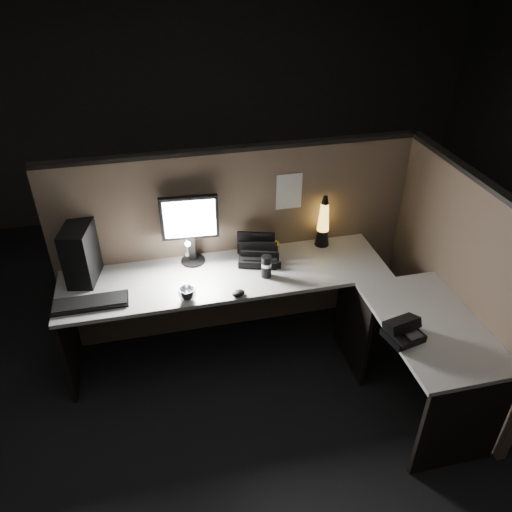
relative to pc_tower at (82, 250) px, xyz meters
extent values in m
plane|color=black|center=(1.09, -0.81, -0.93)|extent=(6.00, 6.00, 0.00)
plane|color=#282623|center=(1.09, 2.19, 0.42)|extent=(6.00, 0.00, 6.00)
cube|color=brown|center=(1.09, 0.12, -0.18)|extent=(2.66, 0.06, 1.50)
cube|color=brown|center=(2.42, -0.71, -0.18)|extent=(0.06, 1.66, 1.50)
cube|color=#BAB7AF|center=(0.94, -0.21, -0.22)|extent=(2.30, 0.60, 0.03)
cube|color=#BAB7AF|center=(2.09, -1.01, -0.22)|extent=(0.60, 1.00, 0.03)
cube|color=black|center=(-0.19, -0.21, -0.58)|extent=(0.03, 0.55, 0.70)
cube|color=black|center=(2.09, -1.49, -0.58)|extent=(0.55, 0.03, 0.70)
cube|color=black|center=(1.81, -0.51, -0.58)|extent=(0.03, 0.55, 0.70)
cube|color=black|center=(0.00, 0.00, 0.00)|extent=(0.25, 0.41, 0.40)
cylinder|color=black|center=(0.74, 0.00, -0.20)|extent=(0.17, 0.17, 0.01)
cube|color=black|center=(0.74, 0.02, -0.09)|extent=(0.05, 0.04, 0.19)
cube|color=black|center=(0.74, 0.01, 0.15)|extent=(0.40, 0.06, 0.33)
cube|color=white|center=(0.74, -0.01, 0.15)|extent=(0.35, 0.03, 0.28)
cube|color=black|center=(0.03, -0.35, -0.19)|extent=(0.48, 0.16, 0.02)
ellipsoid|color=black|center=(0.98, -0.47, -0.18)|extent=(0.11, 0.09, 0.04)
cube|color=white|center=(0.71, 0.07, -0.19)|extent=(0.04, 0.04, 0.03)
cylinder|color=white|center=(0.71, 0.07, -0.10)|extent=(0.01, 0.01, 0.16)
cylinder|color=white|center=(0.71, 0.01, -0.02)|extent=(0.01, 0.11, 0.01)
sphere|color=white|center=(0.71, -0.05, -0.02)|extent=(0.04, 0.04, 0.04)
cube|color=black|center=(1.21, -0.09, -0.17)|extent=(0.34, 0.31, 0.06)
cube|color=black|center=(1.21, -0.13, -0.13)|extent=(0.27, 0.10, 0.10)
cube|color=black|center=(1.21, -0.01, -0.09)|extent=(0.27, 0.10, 0.19)
cone|color=black|center=(1.73, 0.01, -0.14)|extent=(0.11, 0.11, 0.13)
cone|color=yellow|center=(1.73, 0.01, 0.04)|extent=(0.09, 0.09, 0.22)
sphere|color=#9C4116|center=(1.73, 0.01, -0.03)|extent=(0.04, 0.04, 0.04)
sphere|color=#9C4116|center=(1.73, 0.01, 0.05)|extent=(0.03, 0.03, 0.03)
cone|color=black|center=(1.73, 0.01, 0.18)|extent=(0.06, 0.06, 0.06)
cylinder|color=black|center=(1.22, -0.30, -0.12)|extent=(0.07, 0.07, 0.16)
imported|color=silver|center=(0.65, -0.44, -0.16)|extent=(0.12, 0.12, 0.09)
sphere|color=yellow|center=(1.36, 0.00, -0.15)|extent=(0.06, 0.06, 0.06)
cube|color=white|center=(1.48, 0.08, 0.24)|extent=(0.19, 0.00, 0.27)
cube|color=black|center=(1.85, -1.09, -0.18)|extent=(0.24, 0.22, 0.04)
cube|color=black|center=(1.85, -1.06, -0.13)|extent=(0.23, 0.16, 0.10)
cube|color=black|center=(1.79, -1.14, -0.15)|extent=(0.08, 0.16, 0.03)
cube|color=#3F3F42|center=(1.90, -1.12, -0.16)|extent=(0.11, 0.11, 0.00)
camera|label=1|loc=(0.51, -3.04, 1.84)|focal=35.00mm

